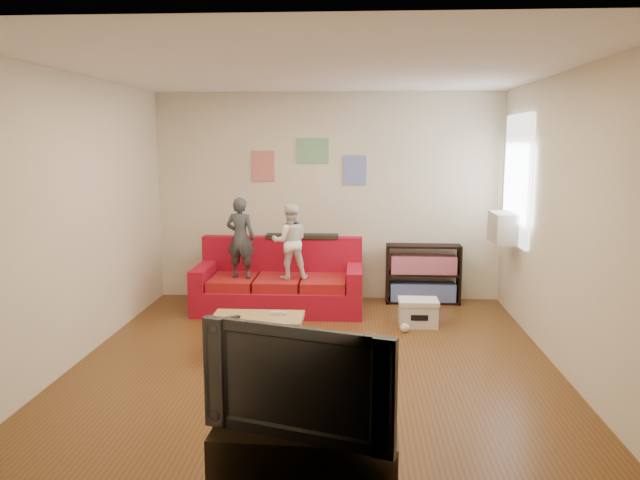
# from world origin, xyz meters

# --- Properties ---
(room_shell) EXTENTS (4.52, 5.02, 2.72)m
(room_shell) POSITION_xyz_m (0.00, 0.00, 1.35)
(room_shell) COLOR brown
(room_shell) RESTS_ON ground
(sofa) EXTENTS (2.04, 0.94, 0.90)m
(sofa) POSITION_xyz_m (-0.56, 1.88, 0.30)
(sofa) COLOR #A60C22
(sofa) RESTS_ON ground
(child_a) EXTENTS (0.40, 0.31, 0.99)m
(child_a) POSITION_xyz_m (-1.02, 1.71, 0.92)
(child_a) COLOR #343A3F
(child_a) RESTS_ON sofa
(child_b) EXTENTS (0.50, 0.42, 0.91)m
(child_b) POSITION_xyz_m (-0.42, 1.71, 0.88)
(child_b) COLOR white
(child_b) RESTS_ON sofa
(coffee_table) EXTENTS (0.89, 0.49, 0.40)m
(coffee_table) POSITION_xyz_m (-0.57, 0.16, 0.34)
(coffee_table) COLOR #AC874F
(coffee_table) RESTS_ON ground
(remote) EXTENTS (0.20, 0.17, 0.02)m
(remote) POSITION_xyz_m (-0.82, 0.04, 0.41)
(remote) COLOR black
(remote) RESTS_ON coffee_table
(game_controller) EXTENTS (0.15, 0.05, 0.03)m
(game_controller) POSITION_xyz_m (-0.37, 0.21, 0.42)
(game_controller) COLOR silver
(game_controller) RESTS_ON coffee_table
(bookshelf) EXTENTS (0.95, 0.28, 0.76)m
(bookshelf) POSITION_xyz_m (1.25, 2.30, 0.34)
(bookshelf) COLOR black
(bookshelf) RESTS_ON ground
(window) EXTENTS (0.04, 1.08, 1.48)m
(window) POSITION_xyz_m (2.22, 1.65, 1.64)
(window) COLOR white
(window) RESTS_ON room_shell
(ac_unit) EXTENTS (0.28, 0.55, 0.35)m
(ac_unit) POSITION_xyz_m (2.10, 1.65, 1.08)
(ac_unit) COLOR #B7B2A3
(ac_unit) RESTS_ON window
(artwork_left) EXTENTS (0.30, 0.01, 0.40)m
(artwork_left) POSITION_xyz_m (-0.85, 2.48, 1.75)
(artwork_left) COLOR #D87266
(artwork_left) RESTS_ON room_shell
(artwork_center) EXTENTS (0.42, 0.01, 0.32)m
(artwork_center) POSITION_xyz_m (-0.20, 2.48, 1.95)
(artwork_center) COLOR #72B27F
(artwork_center) RESTS_ON room_shell
(artwork_right) EXTENTS (0.30, 0.01, 0.38)m
(artwork_right) POSITION_xyz_m (0.35, 2.48, 1.70)
(artwork_right) COLOR #727FCC
(artwork_right) RESTS_ON room_shell
(file_box) EXTENTS (0.44, 0.34, 0.31)m
(file_box) POSITION_xyz_m (1.09, 1.26, 0.16)
(file_box) COLOR silver
(file_box) RESTS_ON ground
(tv_stand) EXTENTS (1.11, 0.41, 0.41)m
(tv_stand) POSITION_xyz_m (0.09, -2.25, 0.20)
(tv_stand) COLOR black
(tv_stand) RESTS_ON ground
(television) EXTENTS (1.14, 0.51, 0.67)m
(television) POSITION_xyz_m (0.09, -2.25, 0.74)
(television) COLOR black
(television) RESTS_ON tv_stand
(tissue) EXTENTS (0.12, 0.12, 0.10)m
(tissue) POSITION_xyz_m (0.92, 0.99, 0.05)
(tissue) COLOR silver
(tissue) RESTS_ON ground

